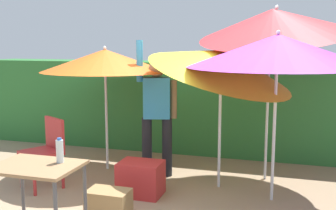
% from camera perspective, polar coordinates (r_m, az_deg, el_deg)
% --- Properties ---
extents(ground_plane, '(24.00, 24.00, 0.00)m').
position_cam_1_polar(ground_plane, '(4.93, -1.04, -13.26)').
color(ground_plane, '#9E8466').
extents(hedge_row, '(8.00, 0.70, 1.52)m').
position_cam_1_polar(hedge_row, '(6.92, 4.89, -0.31)').
color(hedge_row, '#2D7033').
rests_on(hedge_row, ground_plane).
extents(umbrella_rainbow, '(2.06, 2.07, 1.99)m').
position_cam_1_polar(umbrella_rainbow, '(4.76, 15.08, 7.38)').
color(umbrella_rainbow, silver).
rests_on(umbrella_rainbow, ground_plane).
extents(umbrella_orange, '(1.90, 1.86, 2.10)m').
position_cam_1_polar(umbrella_orange, '(5.13, 7.68, 5.95)').
color(umbrella_orange, silver).
rests_on(umbrella_orange, ground_plane).
extents(umbrella_yellow, '(1.82, 1.82, 1.80)m').
position_cam_1_polar(umbrella_yellow, '(5.89, -8.81, 6.17)').
color(umbrella_yellow, silver).
rests_on(umbrella_yellow, ground_plane).
extents(umbrella_navy, '(1.98, 1.97, 2.53)m').
position_cam_1_polar(umbrella_navy, '(5.51, 14.54, 11.15)').
color(umbrella_navy, silver).
rests_on(umbrella_navy, ground_plane).
extents(person_vendor, '(0.55, 0.31, 1.88)m').
position_cam_1_polar(person_vendor, '(5.58, -1.58, -0.67)').
color(person_vendor, black).
rests_on(person_vendor, ground_plane).
extents(chair_plastic, '(0.60, 0.60, 0.89)m').
position_cam_1_polar(chair_plastic, '(5.45, -16.70, -5.82)').
color(chair_plastic, '#B72D2D').
rests_on(chair_plastic, ground_plane).
extents(cooler_box, '(0.52, 0.40, 0.41)m').
position_cam_1_polar(cooler_box, '(5.05, -3.84, -10.22)').
color(cooler_box, red).
rests_on(cooler_box, ground_plane).
extents(crate_cardboard, '(0.45, 0.29, 0.29)m').
position_cam_1_polar(crate_cardboard, '(4.53, -8.32, -13.43)').
color(crate_cardboard, '#9E7A4C').
rests_on(crate_cardboard, ground_plane).
extents(folding_table, '(0.80, 0.60, 0.72)m').
position_cam_1_polar(folding_table, '(4.06, -17.95, -9.14)').
color(folding_table, '#4C4C51').
rests_on(folding_table, ground_plane).
extents(bottle_water, '(0.07, 0.07, 0.24)m').
position_cam_1_polar(bottle_water, '(4.02, -14.92, -6.23)').
color(bottle_water, silver).
rests_on(bottle_water, folding_table).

